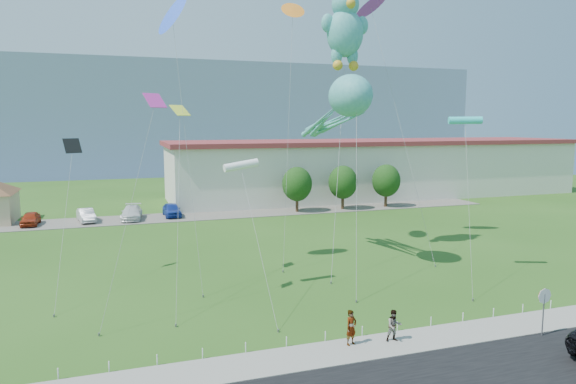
{
  "coord_description": "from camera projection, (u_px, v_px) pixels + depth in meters",
  "views": [
    {
      "loc": [
        -10.3,
        -23.39,
        10.56
      ],
      "look_at": [
        0.18,
        8.0,
        6.14
      ],
      "focal_mm": 32.0,
      "sensor_mm": 36.0,
      "label": 1
    }
  ],
  "objects": [
    {
      "name": "small_kite_orange",
      "position": [
        293.0,
        16.0,
        40.67
      ],
      "size": [
        3.78,
        6.9,
        20.24
      ],
      "color": "orange",
      "rests_on": "ground"
    },
    {
      "name": "teddy_bear_kite",
      "position": [
        345.0,
        27.0,
        39.79
      ],
      "size": [
        6.13,
        8.6,
        20.98
      ],
      "color": "teal",
      "rests_on": "ground"
    },
    {
      "name": "small_kite_white",
      "position": [
        241.0,
        166.0,
        31.69
      ],
      "size": [
        0.5,
        8.3,
        8.44
      ],
      "color": "white",
      "rests_on": "ground"
    },
    {
      "name": "parked_car_white",
      "position": [
        132.0,
        213.0,
        56.7
      ],
      "size": [
        2.64,
        5.31,
        1.48
      ],
      "primitive_type": "imported",
      "rotation": [
        0.0,
        0.0,
        -0.11
      ],
      "color": "silver",
      "rests_on": "parking_strip"
    },
    {
      "name": "warehouse",
      "position": [
        377.0,
        168.0,
        75.6
      ],
      "size": [
        61.0,
        15.0,
        8.2
      ],
      "color": "beige",
      "rests_on": "ground"
    },
    {
      "name": "stop_sign",
      "position": [
        544.0,
        300.0,
        25.4
      ],
      "size": [
        0.8,
        0.07,
        2.5
      ],
      "color": "slate",
      "rests_on": "ground"
    },
    {
      "name": "parked_car_blue",
      "position": [
        172.0,
        210.0,
        58.5
      ],
      "size": [
        1.94,
        4.49,
        1.51
      ],
      "primitive_type": "imported",
      "rotation": [
        0.0,
        0.0,
        0.04
      ],
      "color": "#1C389B",
      "rests_on": "parking_strip"
    },
    {
      "name": "small_kite_yellow",
      "position": [
        179.0,
        132.0,
        32.76
      ],
      "size": [
        2.18,
        9.0,
        11.86
      ],
      "color": "#DBEB37",
      "rests_on": "ground"
    },
    {
      "name": "small_kite_purple",
      "position": [
        373.0,
        12.0,
        43.24
      ],
      "size": [
        2.1,
        9.64,
        21.13
      ],
      "color": "purple",
      "rests_on": "ground"
    },
    {
      "name": "small_kite_pink",
      "position": [
        149.0,
        125.0,
        28.28
      ],
      "size": [
        4.07,
        4.38,
        12.28
      ],
      "color": "#CF2E9E",
      "rests_on": "ground"
    },
    {
      "name": "small_kite_black",
      "position": [
        71.0,
        162.0,
        33.95
      ],
      "size": [
        1.52,
        8.58,
        9.51
      ],
      "color": "black",
      "rests_on": "ground"
    },
    {
      "name": "small_kite_cyan",
      "position": [
        465.0,
        122.0,
        34.56
      ],
      "size": [
        2.83,
        5.97,
        11.22
      ],
      "color": "#2DCDCD",
      "rests_on": "ground"
    },
    {
      "name": "small_kite_blue",
      "position": [
        173.0,
        21.0,
        34.58
      ],
      "size": [
        1.8,
        6.92,
        18.57
      ],
      "color": "blue",
      "rests_on": "ground"
    },
    {
      "name": "octopus_kite",
      "position": [
        343.0,
        107.0,
        36.76
      ],
      "size": [
        3.89,
        13.16,
        13.95
      ],
      "color": "teal",
      "rests_on": "ground"
    },
    {
      "name": "tree_far",
      "position": [
        386.0,
        181.0,
        65.04
      ],
      "size": [
        3.6,
        3.6,
        5.47
      ],
      "color": "#3F2B19",
      "rests_on": "ground"
    },
    {
      "name": "parking_strip",
      "position": [
        213.0,
        215.0,
        59.52
      ],
      "size": [
        70.0,
        6.0,
        0.06
      ],
      "primitive_type": "cube",
      "color": "#59544C",
      "rests_on": "ground"
    },
    {
      "name": "parked_car_silver",
      "position": [
        86.0,
        215.0,
        55.3
      ],
      "size": [
        2.31,
        4.47,
        1.4
      ],
      "primitive_type": "imported",
      "rotation": [
        0.0,
        0.0,
        0.2
      ],
      "color": "#A9A9B0",
      "rests_on": "parking_strip"
    },
    {
      "name": "hill_ridge",
      "position": [
        156.0,
        116.0,
        137.79
      ],
      "size": [
        160.0,
        50.0,
        25.0
      ],
      "primitive_type": "cube",
      "color": "gray",
      "rests_on": "ground"
    },
    {
      "name": "pedestrian_left",
      "position": [
        351.0,
        327.0,
        24.35
      ],
      "size": [
        0.72,
        0.6,
        1.7
      ],
      "primitive_type": "imported",
      "rotation": [
        0.0,
        0.0,
        0.35
      ],
      "color": "gray",
      "rests_on": "sidewalk"
    },
    {
      "name": "tree_near",
      "position": [
        297.0,
        184.0,
        61.27
      ],
      "size": [
        3.6,
        3.6,
        5.47
      ],
      "color": "#3F2B19",
      "rests_on": "ground"
    },
    {
      "name": "sidewalk",
      "position": [
        357.0,
        350.0,
        24.02
      ],
      "size": [
        80.0,
        2.5,
        0.1
      ],
      "primitive_type": "cube",
      "color": "gray",
      "rests_on": "ground"
    },
    {
      "name": "tree_mid",
      "position": [
        343.0,
        182.0,
        63.16
      ],
      "size": [
        3.6,
        3.6,
        5.47
      ],
      "color": "#3F2B19",
      "rests_on": "ground"
    },
    {
      "name": "pedestrian_right",
      "position": [
        394.0,
        326.0,
        24.75
      ],
      "size": [
        0.84,
        0.7,
        1.56
      ],
      "primitive_type": "imported",
      "rotation": [
        0.0,
        0.0,
        -0.16
      ],
      "color": "gray",
      "rests_on": "sidewalk"
    },
    {
      "name": "parked_car_red",
      "position": [
        30.0,
        219.0,
        53.43
      ],
      "size": [
        1.7,
        4.04,
        1.36
      ],
      "primitive_type": "imported",
      "rotation": [
        0.0,
        0.0,
        -0.02
      ],
      "color": "#A32E14",
      "rests_on": "parking_strip"
    },
    {
      "name": "ground",
      "position": [
        333.0,
        329.0,
        26.62
      ],
      "size": [
        160.0,
        160.0,
        0.0
      ],
      "primitive_type": "plane",
      "color": "#275016",
      "rests_on": "ground"
    },
    {
      "name": "rope_fence",
      "position": [
        344.0,
        334.0,
        25.36
      ],
      "size": [
        26.05,
        0.05,
        0.5
      ],
      "color": "white",
      "rests_on": "ground"
    }
  ]
}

